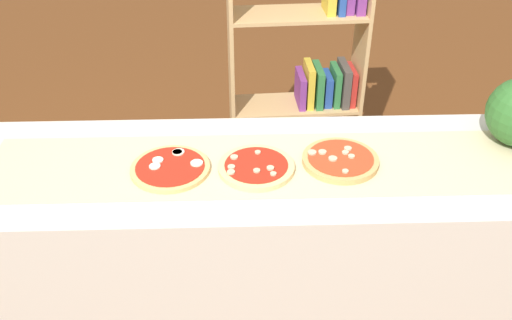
{
  "coord_description": "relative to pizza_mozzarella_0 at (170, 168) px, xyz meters",
  "views": [
    {
      "loc": [
        -0.05,
        -1.6,
        2.06
      ],
      "look_at": [
        0.0,
        0.0,
        0.96
      ],
      "focal_mm": 39.64,
      "sensor_mm": 36.0,
      "label": 1
    }
  ],
  "objects": [
    {
      "name": "bookshelf",
      "position": [
        0.63,
        1.2,
        -0.21
      ],
      "size": [
        0.73,
        0.3,
        1.58
      ],
      "color": "tan",
      "rests_on": "ground_plane"
    },
    {
      "name": "pizza_mushroom_2",
      "position": [
        0.58,
        0.02,
        0.0
      ],
      "size": [
        0.27,
        0.27,
        0.03
      ],
      "color": "tan",
      "rests_on": "parchment_paper"
    },
    {
      "name": "pizza_mushroom_1",
      "position": [
        0.29,
        -0.01,
        0.0
      ],
      "size": [
        0.26,
        0.26,
        0.03
      ],
      "color": "#E5C17F",
      "rests_on": "parchment_paper"
    },
    {
      "name": "parchment_paper",
      "position": [
        0.29,
        0.02,
        -0.01
      ],
      "size": [
        1.85,
        0.39,
        0.0
      ],
      "primitive_type": "cube",
      "color": "beige",
      "rests_on": "counter"
    },
    {
      "name": "pizza_mozzarella_0",
      "position": [
        0.0,
        0.0,
        0.0
      ],
      "size": [
        0.27,
        0.27,
        0.02
      ],
      "color": "#DBB26B",
      "rests_on": "parchment_paper"
    },
    {
      "name": "counter",
      "position": [
        0.29,
        0.02,
        -0.48
      ],
      "size": [
        2.23,
        0.64,
        0.94
      ],
      "primitive_type": "cube",
      "color": "beige",
      "rests_on": "ground_plane"
    }
  ]
}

